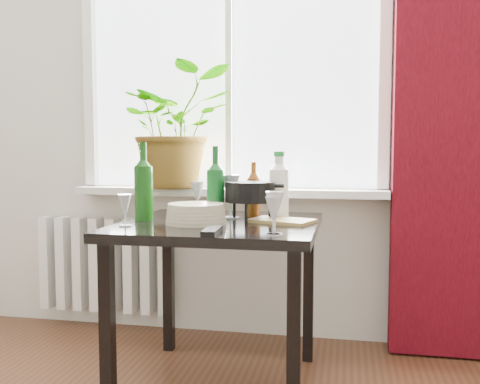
% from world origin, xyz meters
% --- Properties ---
extents(window, '(1.72, 0.08, 1.62)m').
position_xyz_m(window, '(0.00, 2.22, 1.60)').
color(window, white).
rests_on(window, ground).
extents(windowsill, '(1.72, 0.20, 0.04)m').
position_xyz_m(windowsill, '(0.00, 2.15, 0.82)').
color(windowsill, silver).
rests_on(windowsill, ground).
extents(curtain, '(0.50, 0.12, 2.56)m').
position_xyz_m(curtain, '(1.12, 2.12, 1.30)').
color(curtain, '#3B050C').
rests_on(curtain, ground).
extents(radiator, '(0.80, 0.10, 0.55)m').
position_xyz_m(radiator, '(-0.75, 2.18, 0.38)').
color(radiator, white).
rests_on(radiator, ground).
extents(table, '(0.85, 0.85, 0.74)m').
position_xyz_m(table, '(0.10, 1.55, 0.65)').
color(table, black).
rests_on(table, ground).
extents(potted_plant, '(0.78, 0.76, 0.66)m').
position_xyz_m(potted_plant, '(-0.28, 2.11, 1.18)').
color(potted_plant, '#3C7F21').
rests_on(potted_plant, windowsill).
extents(wine_bottle_left, '(0.09, 0.09, 0.35)m').
position_xyz_m(wine_bottle_left, '(-0.25, 1.54, 0.92)').
color(wine_bottle_left, '#0D3D0B').
rests_on(wine_bottle_left, table).
extents(wine_bottle_right, '(0.09, 0.09, 0.34)m').
position_xyz_m(wine_bottle_right, '(0.07, 1.61, 0.91)').
color(wine_bottle_right, '#0E4919').
rests_on(wine_bottle_right, table).
extents(bottle_amber, '(0.08, 0.08, 0.26)m').
position_xyz_m(bottle_amber, '(0.22, 1.75, 0.87)').
color(bottle_amber, '#67300B').
rests_on(bottle_amber, table).
extents(cleaning_bottle, '(0.10, 0.10, 0.32)m').
position_xyz_m(cleaning_bottle, '(0.34, 1.72, 0.90)').
color(cleaning_bottle, white).
rests_on(cleaning_bottle, table).
extents(wineglass_front_right, '(0.09, 0.09, 0.16)m').
position_xyz_m(wineglass_front_right, '(0.39, 1.23, 0.82)').
color(wineglass_front_right, silver).
rests_on(wineglass_front_right, table).
extents(wineglass_far_right, '(0.06, 0.06, 0.15)m').
position_xyz_m(wineglass_far_right, '(0.38, 1.22, 0.81)').
color(wineglass_far_right, silver).
rests_on(wineglass_far_right, table).
extents(wineglass_back_center, '(0.09, 0.09, 0.21)m').
position_xyz_m(wineglass_back_center, '(0.12, 1.68, 0.84)').
color(wineglass_back_center, '#B0B8BE').
rests_on(wineglass_back_center, table).
extents(wineglass_back_left, '(0.09, 0.09, 0.16)m').
position_xyz_m(wineglass_back_left, '(-0.09, 1.87, 0.82)').
color(wineglass_back_left, silver).
rests_on(wineglass_back_left, table).
extents(wineglass_front_left, '(0.07, 0.07, 0.13)m').
position_xyz_m(wineglass_front_left, '(-0.25, 1.34, 0.81)').
color(wineglass_front_left, silver).
rests_on(wineglass_front_left, table).
extents(plate_stack, '(0.34, 0.34, 0.08)m').
position_xyz_m(plate_stack, '(0.02, 1.47, 0.78)').
color(plate_stack, '#C0B89F').
rests_on(plate_stack, table).
extents(fondue_pot, '(0.32, 0.31, 0.17)m').
position_xyz_m(fondue_pot, '(0.22, 1.62, 0.83)').
color(fondue_pot, black).
rests_on(fondue_pot, table).
extents(tv_remote, '(0.06, 0.18, 0.02)m').
position_xyz_m(tv_remote, '(0.15, 1.23, 0.75)').
color(tv_remote, black).
rests_on(tv_remote, table).
extents(cutting_board, '(0.31, 0.25, 0.01)m').
position_xyz_m(cutting_board, '(0.37, 1.58, 0.75)').
color(cutting_board, '#9E8547').
rests_on(cutting_board, table).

